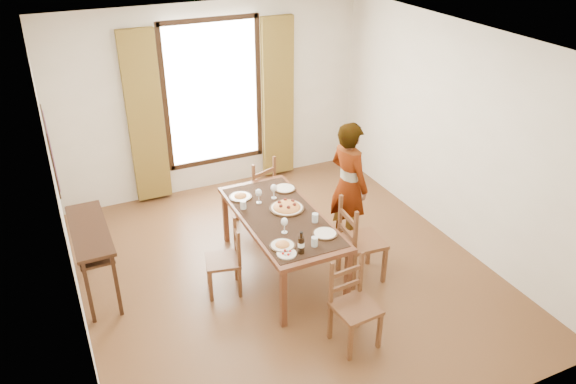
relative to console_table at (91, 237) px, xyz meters
name	(u,v)px	position (x,y,z in m)	size (l,w,h in m)	color
ground	(285,272)	(2.03, -0.60, -0.68)	(5.00, 5.00, 0.00)	#472A16
room_shell	(280,148)	(2.03, -0.47, 0.86)	(4.60, 5.10, 2.74)	white
console_table	(91,237)	(0.00, 0.00, 0.00)	(0.38, 1.20, 0.80)	#341A11
dining_table	(281,220)	(2.00, -0.55, 0.01)	(0.87, 1.88, 0.76)	brown
chair_west	(226,261)	(1.30, -0.62, -0.29)	(0.44, 0.44, 0.84)	brown
chair_north	(257,192)	(2.17, 0.63, -0.24)	(0.54, 0.54, 0.95)	brown
chair_south	(354,307)	(2.16, -1.91, -0.26)	(0.43, 0.43, 0.91)	brown
chair_east	(360,243)	(2.76, -1.03, -0.21)	(0.48, 0.48, 1.01)	brown
man	(349,185)	(3.01, -0.31, 0.13)	(0.51, 0.66, 1.62)	gray
plate_sw	(282,244)	(1.76, -1.12, 0.10)	(0.27, 0.27, 0.05)	silver
plate_se	(325,232)	(2.26, -1.11, 0.10)	(0.27, 0.27, 0.05)	silver
plate_nw	(240,196)	(1.73, 0.03, 0.10)	(0.27, 0.27, 0.05)	silver
plate_ne	(285,187)	(2.30, 0.00, 0.10)	(0.27, 0.27, 0.05)	silver
pasta_platter	(287,205)	(2.12, -0.45, 0.12)	(0.40, 0.40, 0.10)	#B25116
caprese_plate	(287,253)	(1.74, -1.27, 0.09)	(0.20, 0.20, 0.04)	silver
wine_glass_a	(284,225)	(1.89, -0.89, 0.16)	(0.08, 0.08, 0.18)	white
wine_glass_b	(274,191)	(2.09, -0.14, 0.16)	(0.08, 0.08, 0.18)	white
wine_glass_c	(259,196)	(1.89, -0.18, 0.16)	(0.08, 0.08, 0.18)	white
tumbler_a	(315,218)	(2.29, -0.83, 0.12)	(0.07, 0.07, 0.10)	silver
tumbler_b	(243,205)	(1.67, -0.22, 0.12)	(0.07, 0.07, 0.10)	silver
tumbler_c	(315,242)	(2.06, -1.25, 0.12)	(0.07, 0.07, 0.10)	silver
wine_bottle	(301,242)	(1.88, -1.30, 0.20)	(0.07, 0.07, 0.25)	black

